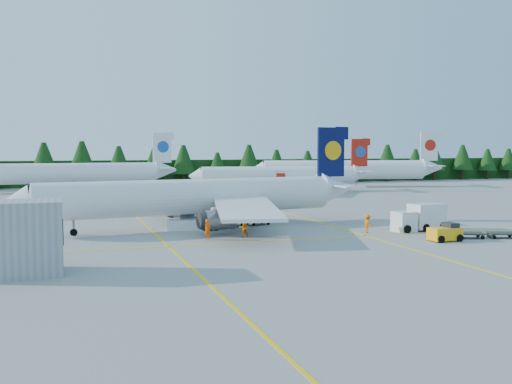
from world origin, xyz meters
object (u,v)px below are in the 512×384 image
object	(u,v)px
airliner_navy	(186,198)
airliner_red	(276,176)
airstairs	(187,222)
service_truck	(419,218)
baggage_tug	(445,233)

from	to	relation	value
airliner_navy	airliner_red	distance (m)	54.87
airliner_navy	airstairs	xyz separation A→B (m)	(0.05, -0.37, -2.60)
service_truck	baggage_tug	xyz separation A→B (m)	(-1.62, -6.68, -0.62)
service_truck	baggage_tug	size ratio (longest dim) A/B	1.97
airliner_navy	service_truck	xyz separation A→B (m)	(23.42, -9.50, -2.01)
airliner_navy	airliner_red	xyz separation A→B (m)	(28.29, 47.01, -0.18)
service_truck	baggage_tug	distance (m)	6.90
airstairs	service_truck	world-z (taller)	airstairs
airstairs	service_truck	size ratio (longest dim) A/B	1.04
service_truck	airliner_navy	bearing A→B (deg)	152.30
airliner_red	airstairs	xyz separation A→B (m)	(-28.25, -47.38, -2.42)
airliner_red	baggage_tug	xyz separation A→B (m)	(-6.49, -63.19, -2.45)
airliner_navy	service_truck	world-z (taller)	airliner_navy
airliner_red	airstairs	size ratio (longest dim) A/B	5.82
airstairs	baggage_tug	xyz separation A→B (m)	(21.76, -15.81, -0.04)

